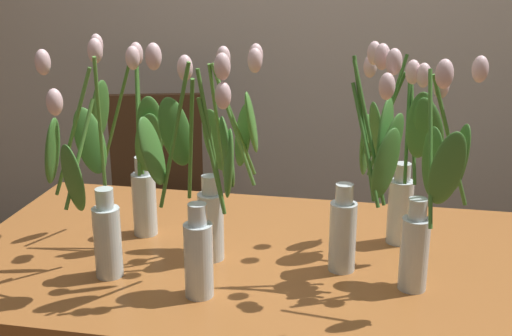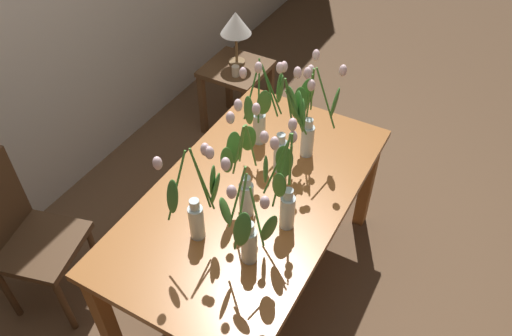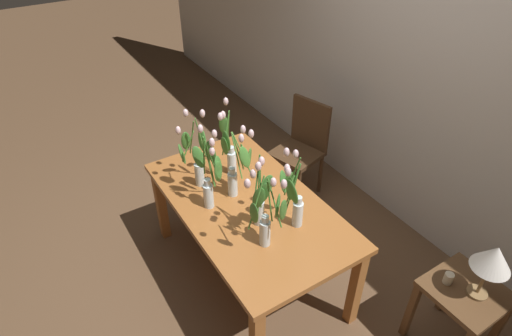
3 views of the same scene
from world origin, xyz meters
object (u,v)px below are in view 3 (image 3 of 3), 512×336
tulip_vase_6 (210,177)px  table_lamp (493,259)px  tulip_vase_0 (238,171)px  pillar_candle (448,278)px  dining_chair (302,144)px  side_table (462,302)px  tulip_vase_4 (260,202)px  dining_table (248,212)px  tulip_vase_5 (229,149)px  tulip_vase_3 (196,159)px  tulip_vase_2 (267,221)px  tulip_vase_1 (294,198)px

tulip_vase_6 → table_lamp: bearing=37.7°
tulip_vase_0 → pillar_candle: 1.48m
dining_chair → side_table: (1.85, -0.16, -0.09)m
tulip_vase_4 → tulip_vase_6: bearing=-156.7°
dining_table → tulip_vase_5: size_ratio=2.86×
side_table → table_lamp: 0.43m
tulip_vase_3 → dining_chair: size_ratio=0.62×
tulip_vase_0 → side_table: size_ratio=1.01×
tulip_vase_5 → dining_chair: 1.06m
dining_chair → pillar_candle: size_ratio=12.40×
side_table → pillar_candle: size_ratio=7.33×
tulip_vase_5 → tulip_vase_2: bearing=-12.8°
tulip_vase_1 → dining_chair: bearing=139.0°
dining_table → side_table: size_ratio=2.91×
dining_table → pillar_candle: 1.35m
tulip_vase_1 → tulip_vase_6: 0.57m
tulip_vase_2 → tulip_vase_6: tulip_vase_6 is taller
tulip_vase_4 → table_lamp: size_ratio=1.45×
dining_table → tulip_vase_1: bearing=19.8°
dining_chair → pillar_candle: bearing=-7.3°
tulip_vase_5 → tulip_vase_1: bearing=5.2°
dining_table → tulip_vase_3: bearing=-152.7°
tulip_vase_3 → tulip_vase_4: size_ratio=1.00×
tulip_vase_2 → table_lamp: 1.28m
dining_table → tulip_vase_5: bearing=170.2°
tulip_vase_5 → side_table: size_ratio=1.02×
tulip_vase_3 → tulip_vase_1: bearing=23.8°
dining_table → tulip_vase_0: tulip_vase_0 is taller
tulip_vase_6 → dining_table: bearing=64.2°
tulip_vase_2 → tulip_vase_5: size_ratio=1.02×
tulip_vase_3 → tulip_vase_2: bearing=5.8°
tulip_vase_3 → side_table: 1.96m
table_lamp → tulip_vase_0: bearing=-148.0°
tulip_vase_3 → table_lamp: bearing=32.2°
tulip_vase_4 → dining_chair: tulip_vase_4 is taller
tulip_vase_1 → tulip_vase_4: (-0.09, -0.19, -0.01)m
dining_table → tulip_vase_6: size_ratio=2.73×
tulip_vase_0 → tulip_vase_6: (-0.01, -0.21, 0.03)m
dining_table → pillar_candle: bearing=34.3°
tulip_vase_5 → side_table: tulip_vase_5 is taller
dining_table → side_table: dining_table is taller
tulip_vase_6 → tulip_vase_5: bearing=131.4°
dining_chair → tulip_vase_6: bearing=-66.2°
tulip_vase_0 → tulip_vase_3: 0.33m
tulip_vase_3 → table_lamp: size_ratio=1.45×
side_table → tulip_vase_4: bearing=-137.4°
table_lamp → pillar_candle: bearing=-151.9°
dining_chair → side_table: size_ratio=1.69×
dining_table → dining_chair: size_ratio=1.72×
dining_table → tulip_vase_3: 0.52m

